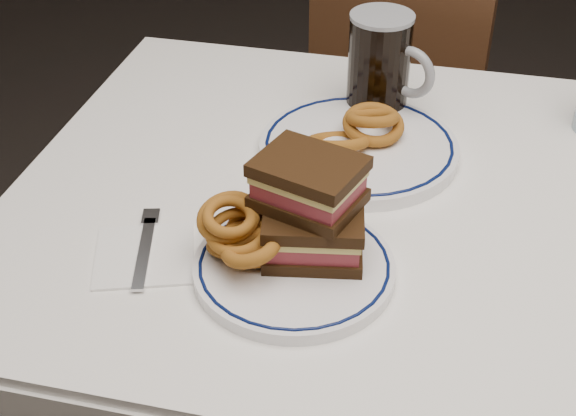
% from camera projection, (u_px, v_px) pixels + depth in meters
% --- Properties ---
extents(dining_table, '(1.27, 0.87, 0.75)m').
position_uv_depth(dining_table, '(449.00, 263.00, 1.17)').
color(dining_table, white).
rests_on(dining_table, floor).
extents(chair_far, '(0.48, 0.48, 0.87)m').
position_uv_depth(chair_far, '(405.00, 103.00, 1.93)').
color(chair_far, '#3F2214').
rests_on(chair_far, floor).
extents(main_plate, '(0.25, 0.25, 0.02)m').
position_uv_depth(main_plate, '(294.00, 267.00, 0.99)').
color(main_plate, white).
rests_on(main_plate, dining_table).
extents(reuben_sandwich, '(0.15, 0.14, 0.13)m').
position_uv_depth(reuben_sandwich, '(311.00, 208.00, 0.97)').
color(reuben_sandwich, black).
rests_on(reuben_sandwich, main_plate).
extents(onion_rings_main, '(0.12, 0.12, 0.09)m').
position_uv_depth(onion_rings_main, '(241.00, 233.00, 0.98)').
color(onion_rings_main, brown).
rests_on(onion_rings_main, main_plate).
extents(ketchup_ramekin, '(0.05, 0.05, 0.03)m').
position_uv_depth(ketchup_ramekin, '(272.00, 208.00, 1.05)').
color(ketchup_ramekin, white).
rests_on(ketchup_ramekin, main_plate).
extents(beer_mug, '(0.15, 0.10, 0.17)m').
position_uv_depth(beer_mug, '(381.00, 64.00, 1.28)').
color(beer_mug, black).
rests_on(beer_mug, dining_table).
extents(far_plate, '(0.30, 0.30, 0.02)m').
position_uv_depth(far_plate, '(359.00, 147.00, 1.21)').
color(far_plate, white).
rests_on(far_plate, dining_table).
extents(onion_rings_far, '(0.15, 0.14, 0.08)m').
position_uv_depth(onion_rings_far, '(360.00, 129.00, 1.20)').
color(onion_rings_far, brown).
rests_on(onion_rings_far, far_plate).
extents(napkin_fork, '(0.16, 0.17, 0.01)m').
position_uv_depth(napkin_fork, '(145.00, 253.00, 1.02)').
color(napkin_fork, white).
rests_on(napkin_fork, dining_table).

